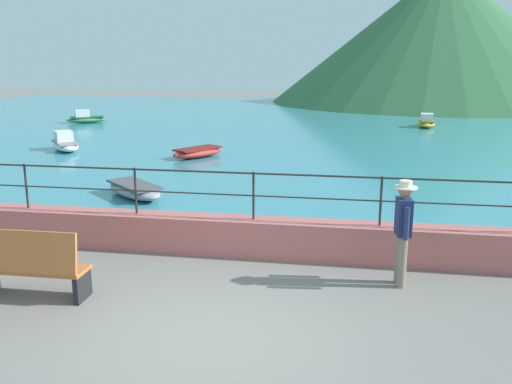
{
  "coord_description": "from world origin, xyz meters",
  "views": [
    {
      "loc": [
        1.73,
        -6.36,
        3.55
      ],
      "look_at": [
        -0.04,
        3.7,
        1.1
      ],
      "focal_mm": 38.05,
      "sensor_mm": 36.0,
      "label": 1
    }
  ],
  "objects_px": {
    "person_walking": "(403,228)",
    "boat_2": "(65,144)",
    "boat_0": "(134,189)",
    "bench_main": "(29,264)",
    "boat_4": "(86,118)",
    "boat_1": "(426,122)",
    "boat_3": "(198,152)"
  },
  "relations": [
    {
      "from": "boat_1",
      "to": "boat_3",
      "type": "relative_size",
      "value": 0.97
    },
    {
      "from": "boat_1",
      "to": "boat_3",
      "type": "xyz_separation_m",
      "value": [
        -9.73,
        -11.6,
        -0.07
      ]
    },
    {
      "from": "boat_0",
      "to": "boat_3",
      "type": "relative_size",
      "value": 0.96
    },
    {
      "from": "boat_2",
      "to": "boat_3",
      "type": "distance_m",
      "value": 5.8
    },
    {
      "from": "boat_4",
      "to": "boat_0",
      "type": "bearing_deg",
      "value": -59.42
    },
    {
      "from": "person_walking",
      "to": "boat_0",
      "type": "xyz_separation_m",
      "value": [
        -6.49,
        4.69,
        -0.72
      ]
    },
    {
      "from": "person_walking",
      "to": "boat_4",
      "type": "height_order",
      "value": "person_walking"
    },
    {
      "from": "bench_main",
      "to": "boat_2",
      "type": "distance_m",
      "value": 14.71
    },
    {
      "from": "bench_main",
      "to": "boat_2",
      "type": "height_order",
      "value": "bench_main"
    },
    {
      "from": "boat_0",
      "to": "boat_2",
      "type": "relative_size",
      "value": 0.99
    },
    {
      "from": "person_walking",
      "to": "boat_2",
      "type": "xyz_separation_m",
      "value": [
        -12.29,
        11.59,
        -0.65
      ]
    },
    {
      "from": "boat_0",
      "to": "boat_4",
      "type": "bearing_deg",
      "value": 120.58
    },
    {
      "from": "person_walking",
      "to": "boat_0",
      "type": "bearing_deg",
      "value": 144.16
    },
    {
      "from": "boat_3",
      "to": "boat_1",
      "type": "bearing_deg",
      "value": 50.01
    },
    {
      "from": "boat_2",
      "to": "boat_4",
      "type": "distance_m",
      "value": 10.45
    },
    {
      "from": "bench_main",
      "to": "boat_2",
      "type": "xyz_separation_m",
      "value": [
        -6.66,
        13.11,
        -0.23
      ]
    },
    {
      "from": "boat_0",
      "to": "boat_1",
      "type": "bearing_deg",
      "value": 61.47
    },
    {
      "from": "boat_2",
      "to": "boat_3",
      "type": "height_order",
      "value": "boat_2"
    },
    {
      "from": "person_walking",
      "to": "boat_0",
      "type": "relative_size",
      "value": 0.76
    },
    {
      "from": "bench_main",
      "to": "boat_1",
      "type": "relative_size",
      "value": 0.72
    },
    {
      "from": "bench_main",
      "to": "boat_0",
      "type": "distance_m",
      "value": 6.28
    },
    {
      "from": "boat_2",
      "to": "boat_4",
      "type": "xyz_separation_m",
      "value": [
        -3.99,
        9.66,
        0.0
      ]
    },
    {
      "from": "person_walking",
      "to": "boat_1",
      "type": "relative_size",
      "value": 0.74
    },
    {
      "from": "bench_main",
      "to": "boat_1",
      "type": "height_order",
      "value": "bench_main"
    },
    {
      "from": "bench_main",
      "to": "boat_4",
      "type": "distance_m",
      "value": 25.15
    },
    {
      "from": "boat_1",
      "to": "boat_4",
      "type": "xyz_separation_m",
      "value": [
        -19.48,
        -1.27,
        0.0
      ]
    },
    {
      "from": "boat_2",
      "to": "bench_main",
      "type": "bearing_deg",
      "value": -63.07
    },
    {
      "from": "person_walking",
      "to": "boat_3",
      "type": "bearing_deg",
      "value": 120.87
    },
    {
      "from": "boat_1",
      "to": "boat_2",
      "type": "xyz_separation_m",
      "value": [
        -15.48,
        -10.93,
        0.0
      ]
    },
    {
      "from": "person_walking",
      "to": "boat_2",
      "type": "height_order",
      "value": "person_walking"
    },
    {
      "from": "boat_1",
      "to": "boat_4",
      "type": "relative_size",
      "value": 0.97
    },
    {
      "from": "boat_0",
      "to": "boat_3",
      "type": "xyz_separation_m",
      "value": [
        -0.04,
        6.23,
        0.0
      ]
    }
  ]
}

